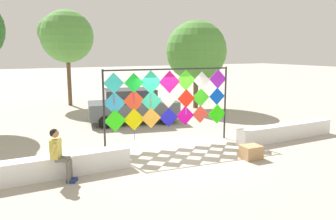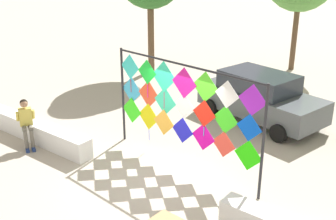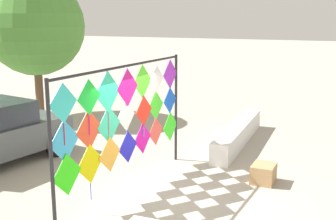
# 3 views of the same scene
# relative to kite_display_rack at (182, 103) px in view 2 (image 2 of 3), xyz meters

# --- Properties ---
(ground) EXTENTS (120.00, 120.00, 0.00)m
(ground) POSITION_rel_kite_display_rack_xyz_m (0.04, -1.18, -1.77)
(ground) COLOR #ADA393
(plaza_ledge_left) EXTENTS (4.56, 0.50, 0.60)m
(plaza_ledge_left) POSITION_rel_kite_display_rack_xyz_m (-4.42, -1.47, -1.47)
(plaza_ledge_left) COLOR white
(plaza_ledge_left) RESTS_ON ground
(kite_display_rack) EXTENTS (4.82, 0.54, 2.84)m
(kite_display_rack) POSITION_rel_kite_display_rack_xyz_m (0.00, 0.00, 0.00)
(kite_display_rack) COLOR #232328
(kite_display_rack) RESTS_ON ground
(seated_vendor) EXTENTS (0.70, 0.63, 1.45)m
(seated_vendor) POSITION_rel_kite_display_rack_xyz_m (-4.18, -1.89, -0.92)
(seated_vendor) COLOR #666056
(seated_vendor) RESTS_ON ground
(parked_car) EXTENTS (4.51, 2.71, 1.64)m
(parked_car) POSITION_rel_kite_display_rack_xyz_m (0.22, 4.14, -0.94)
(parked_car) COLOR #4C5156
(parked_car) RESTS_ON ground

